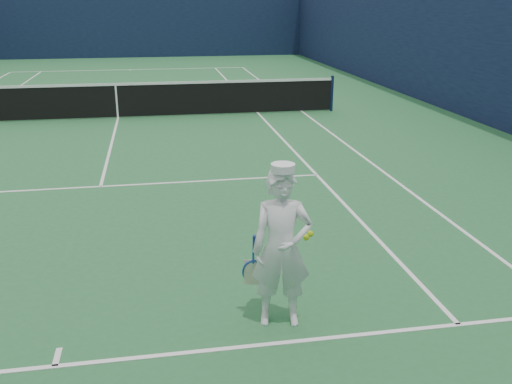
% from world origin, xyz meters
% --- Properties ---
extents(ground, '(80.00, 80.00, 0.00)m').
position_xyz_m(ground, '(0.00, 0.00, 0.00)').
color(ground, '#266435').
rests_on(ground, ground).
extents(court_markings, '(11.03, 23.83, 0.01)m').
position_xyz_m(court_markings, '(0.00, 0.00, 0.00)').
color(court_markings, white).
rests_on(court_markings, ground).
extents(windscreen_fence, '(20.12, 36.12, 4.00)m').
position_xyz_m(windscreen_fence, '(0.00, 0.00, 2.00)').
color(windscreen_fence, '#0D1833').
rests_on(windscreen_fence, ground).
extents(tennis_net, '(12.88, 0.09, 1.07)m').
position_xyz_m(tennis_net, '(0.00, 0.00, 0.55)').
color(tennis_net, '#141E4C').
rests_on(tennis_net, ground).
extents(tennis_player, '(0.75, 0.56, 1.76)m').
position_xyz_m(tennis_player, '(2.27, -11.48, 0.86)').
color(tennis_player, white).
rests_on(tennis_player, ground).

